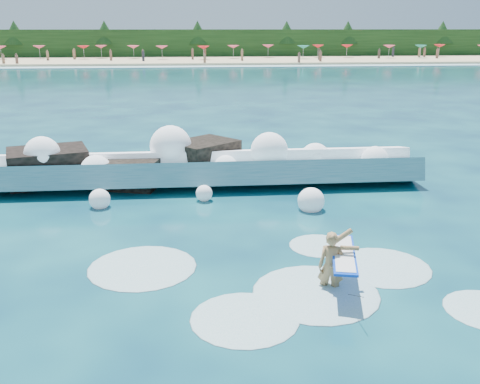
{
  "coord_description": "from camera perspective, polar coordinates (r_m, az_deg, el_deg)",
  "views": [
    {
      "loc": [
        0.21,
        -11.78,
        5.5
      ],
      "look_at": [
        1.5,
        2.0,
        1.2
      ],
      "focal_mm": 40.0,
      "sensor_mm": 36.0,
      "label": 1
    }
  ],
  "objects": [
    {
      "name": "rock_cluster",
      "position": [
        20.28,
        -12.54,
        2.58
      ],
      "size": [
        8.76,
        3.66,
        1.59
      ],
      "color": "black",
      "rests_on": "ground"
    },
    {
      "name": "breaking_wave",
      "position": [
        19.46,
        -5.57,
        2.29
      ],
      "size": [
        16.64,
        2.65,
        1.43
      ],
      "color": "teal",
      "rests_on": "ground"
    },
    {
      "name": "surf_foam",
      "position": [
        12.2,
        4.87,
        -9.61
      ],
      "size": [
        9.31,
        5.36,
        0.14
      ],
      "color": "silver",
      "rests_on": "ground"
    },
    {
      "name": "beachgoers",
      "position": [
        87.35,
        -1.99,
        14.35
      ],
      "size": [
        100.19,
        13.49,
        1.94
      ],
      "color": "#3F332D",
      "rests_on": "ground"
    },
    {
      "name": "treeline",
      "position": [
        99.83,
        -5.67,
        15.44
      ],
      "size": [
        140.0,
        4.0,
        5.0
      ],
      "primitive_type": "cube",
      "color": "black",
      "rests_on": "ground"
    },
    {
      "name": "wet_band",
      "position": [
        78.97,
        -5.64,
        13.2
      ],
      "size": [
        140.0,
        5.0,
        0.08
      ],
      "primitive_type": "cube",
      "color": "silver",
      "rests_on": "ground"
    },
    {
      "name": "beach_umbrellas",
      "position": [
        92.03,
        -5.84,
        15.14
      ],
      "size": [
        112.74,
        6.86,
        0.5
      ],
      "color": "#D43E5B",
      "rests_on": "ground"
    },
    {
      "name": "wave_spray",
      "position": [
        19.35,
        -5.11,
        3.62
      ],
      "size": [
        14.7,
        5.16,
        2.16
      ],
      "color": "white",
      "rests_on": "ground"
    },
    {
      "name": "ground",
      "position": [
        13.0,
        -5.82,
        -7.86
      ],
      "size": [
        200.0,
        200.0,
        0.0
      ],
      "primitive_type": "plane",
      "color": "#07243F",
      "rests_on": "ground"
    },
    {
      "name": "surfer_with_board",
      "position": [
        11.85,
        9.99,
        -7.57
      ],
      "size": [
        1.09,
        2.8,
        1.56
      ],
      "color": "#A1784B",
      "rests_on": "ground"
    },
    {
      "name": "beach",
      "position": [
        89.94,
        -5.64,
        13.79
      ],
      "size": [
        140.0,
        20.0,
        0.4
      ],
      "primitive_type": "cube",
      "color": "tan",
      "rests_on": "ground"
    }
  ]
}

